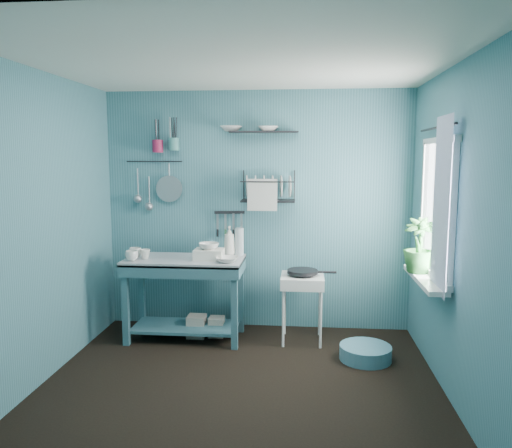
# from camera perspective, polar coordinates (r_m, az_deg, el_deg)

# --- Properties ---
(floor) EXTENTS (3.20, 3.20, 0.00)m
(floor) POSITION_cam_1_polar(r_m,az_deg,el_deg) (4.16, -1.90, -18.22)
(floor) COLOR black
(floor) RESTS_ON ground
(ceiling) EXTENTS (3.20, 3.20, 0.00)m
(ceiling) POSITION_cam_1_polar(r_m,az_deg,el_deg) (3.81, -2.07, 17.99)
(ceiling) COLOR silver
(ceiling) RESTS_ON ground
(wall_back) EXTENTS (3.20, 0.00, 3.20)m
(wall_back) POSITION_cam_1_polar(r_m,az_deg,el_deg) (5.27, 0.13, 1.49)
(wall_back) COLOR #3C707B
(wall_back) RESTS_ON ground
(wall_front) EXTENTS (3.20, 0.00, 3.20)m
(wall_front) POSITION_cam_1_polar(r_m,az_deg,el_deg) (2.34, -6.79, -6.45)
(wall_front) COLOR #3C707B
(wall_front) RESTS_ON ground
(wall_left) EXTENTS (0.00, 3.00, 3.00)m
(wall_left) POSITION_cam_1_polar(r_m,az_deg,el_deg) (4.30, -23.65, -0.57)
(wall_left) COLOR #3C707B
(wall_left) RESTS_ON ground
(wall_right) EXTENTS (0.00, 3.00, 3.00)m
(wall_right) POSITION_cam_1_polar(r_m,az_deg,el_deg) (3.92, 21.91, -1.22)
(wall_right) COLOR #3C707B
(wall_right) RESTS_ON ground
(work_counter) EXTENTS (1.21, 0.68, 0.82)m
(work_counter) POSITION_cam_1_polar(r_m,az_deg,el_deg) (5.10, -8.09, -8.43)
(work_counter) COLOR #335F6B
(work_counter) RESTS_ON floor
(mug_left) EXTENTS (0.12, 0.12, 0.10)m
(mug_left) POSITION_cam_1_polar(r_m,az_deg,el_deg) (4.97, -14.01, -3.54)
(mug_left) COLOR silver
(mug_left) RESTS_ON work_counter
(mug_mid) EXTENTS (0.14, 0.14, 0.09)m
(mug_mid) POSITION_cam_1_polar(r_m,az_deg,el_deg) (5.04, -12.56, -3.38)
(mug_mid) COLOR silver
(mug_mid) RESTS_ON work_counter
(mug_right) EXTENTS (0.17, 0.17, 0.10)m
(mug_right) POSITION_cam_1_polar(r_m,az_deg,el_deg) (5.13, -13.63, -3.19)
(mug_right) COLOR silver
(mug_right) RESTS_ON work_counter
(wash_tub) EXTENTS (0.28, 0.22, 0.10)m
(wash_tub) POSITION_cam_1_polar(r_m,az_deg,el_deg) (4.92, -5.40, -3.45)
(wash_tub) COLOR silver
(wash_tub) RESTS_ON work_counter
(tub_bowl) EXTENTS (0.20, 0.19, 0.06)m
(tub_bowl) POSITION_cam_1_polar(r_m,az_deg,el_deg) (4.90, -5.41, -2.53)
(tub_bowl) COLOR silver
(tub_bowl) RESTS_ON wash_tub
(soap_bottle) EXTENTS (0.11, 0.12, 0.30)m
(soap_bottle) POSITION_cam_1_polar(r_m,az_deg,el_deg) (5.08, -3.07, -1.92)
(soap_bottle) COLOR silver
(soap_bottle) RESTS_ON work_counter
(water_bottle) EXTENTS (0.09, 0.09, 0.28)m
(water_bottle) POSITION_cam_1_polar(r_m,az_deg,el_deg) (5.09, -1.92, -2.01)
(water_bottle) COLOR silver
(water_bottle) RESTS_ON work_counter
(counter_bowl) EXTENTS (0.22, 0.22, 0.05)m
(counter_bowl) POSITION_cam_1_polar(r_m,az_deg,el_deg) (4.76, -3.32, -4.09)
(counter_bowl) COLOR silver
(counter_bowl) RESTS_ON work_counter
(hotplate_stand) EXTENTS (0.47, 0.47, 0.67)m
(hotplate_stand) POSITION_cam_1_polar(r_m,az_deg,el_deg) (5.02, 5.28, -9.57)
(hotplate_stand) COLOR white
(hotplate_stand) RESTS_ON floor
(frying_pan) EXTENTS (0.30, 0.30, 0.03)m
(frying_pan) POSITION_cam_1_polar(r_m,az_deg,el_deg) (4.92, 5.33, -5.44)
(frying_pan) COLOR black
(frying_pan) RESTS_ON hotplate_stand
(knife_strip) EXTENTS (0.32, 0.07, 0.03)m
(knife_strip) POSITION_cam_1_polar(r_m,az_deg,el_deg) (5.27, -3.05, 1.34)
(knife_strip) COLOR black
(knife_strip) RESTS_ON wall_back
(dish_rack) EXTENTS (0.56, 0.28, 0.32)m
(dish_rack) POSITION_cam_1_polar(r_m,az_deg,el_deg) (5.10, 1.40, 4.35)
(dish_rack) COLOR black
(dish_rack) RESTS_ON wall_back
(upper_shelf) EXTENTS (0.72, 0.26, 0.01)m
(upper_shelf) POSITION_cam_1_polar(r_m,az_deg,el_deg) (5.14, 0.85, 10.47)
(upper_shelf) COLOR black
(upper_shelf) RESTS_ON wall_back
(shelf_bowl_left) EXTENTS (0.23, 0.23, 0.05)m
(shelf_bowl_left) POSITION_cam_1_polar(r_m,az_deg,el_deg) (5.17, -2.85, 10.07)
(shelf_bowl_left) COLOR silver
(shelf_bowl_left) RESTS_ON upper_shelf
(shelf_bowl_right) EXTENTS (0.22, 0.22, 0.05)m
(shelf_bowl_right) POSITION_cam_1_polar(r_m,az_deg,el_deg) (5.13, 1.39, 10.59)
(shelf_bowl_right) COLOR silver
(shelf_bowl_right) RESTS_ON upper_shelf
(utensil_cup_magenta) EXTENTS (0.11, 0.11, 0.13)m
(utensil_cup_magenta) POSITION_cam_1_polar(r_m,az_deg,el_deg) (5.36, -11.17, 8.72)
(utensil_cup_magenta) COLOR #9B1C44
(utensil_cup_magenta) RESTS_ON wall_back
(utensil_cup_teal) EXTENTS (0.11, 0.11, 0.13)m
(utensil_cup_teal) POSITION_cam_1_polar(r_m,az_deg,el_deg) (5.31, -9.38, 8.99)
(utensil_cup_teal) COLOR teal
(utensil_cup_teal) RESTS_ON wall_back
(colander) EXTENTS (0.28, 0.03, 0.28)m
(colander) POSITION_cam_1_polar(r_m,az_deg,el_deg) (5.37, -9.89, 3.99)
(colander) COLOR #9DA0A5
(colander) RESTS_ON wall_back
(ladle_outer) EXTENTS (0.01, 0.01, 0.30)m
(ladle_outer) POSITION_cam_1_polar(r_m,az_deg,el_deg) (5.47, -13.36, 4.63)
(ladle_outer) COLOR #9DA0A5
(ladle_outer) RESTS_ON wall_back
(ladle_inner) EXTENTS (0.01, 0.01, 0.30)m
(ladle_inner) POSITION_cam_1_polar(r_m,az_deg,el_deg) (5.44, -12.12, 3.76)
(ladle_inner) COLOR #9DA0A5
(ladle_inner) RESTS_ON wall_back
(hook_rail) EXTENTS (0.60, 0.01, 0.01)m
(hook_rail) POSITION_cam_1_polar(r_m,az_deg,el_deg) (5.42, -11.54, 7.02)
(hook_rail) COLOR black
(hook_rail) RESTS_ON wall_back
(window_glass) EXTENTS (0.00, 1.10, 1.10)m
(window_glass) POSITION_cam_1_polar(r_m,az_deg,el_deg) (4.33, 20.16, 1.66)
(window_glass) COLOR white
(window_glass) RESTS_ON wall_right
(windowsill) EXTENTS (0.16, 0.95, 0.04)m
(windowsill) POSITION_cam_1_polar(r_m,az_deg,el_deg) (4.40, 18.72, -5.98)
(windowsill) COLOR white
(windowsill) RESTS_ON wall_right
(curtain) EXTENTS (0.00, 1.35, 1.35)m
(curtain) POSITION_cam_1_polar(r_m,az_deg,el_deg) (4.02, 20.36, 1.94)
(curtain) COLOR white
(curtain) RESTS_ON wall_right
(curtain_rod) EXTENTS (0.02, 1.05, 0.02)m
(curtain_rod) POSITION_cam_1_polar(r_m,az_deg,el_deg) (4.30, 19.97, 10.32)
(curtain_rod) COLOR black
(curtain_rod) RESTS_ON wall_right
(potted_plant) EXTENTS (0.32, 0.32, 0.47)m
(potted_plant) POSITION_cam_1_polar(r_m,az_deg,el_deg) (4.49, 18.15, -2.34)
(potted_plant) COLOR #2A6B2E
(potted_plant) RESTS_ON windowsill
(storage_tin_large) EXTENTS (0.18, 0.18, 0.22)m
(storage_tin_large) POSITION_cam_1_polar(r_m,az_deg,el_deg) (5.21, -6.80, -11.51)
(storage_tin_large) COLOR gray
(storage_tin_large) RESTS_ON floor
(storage_tin_small) EXTENTS (0.15, 0.15, 0.20)m
(storage_tin_small) POSITION_cam_1_polar(r_m,az_deg,el_deg) (5.21, -4.53, -11.62)
(storage_tin_small) COLOR gray
(storage_tin_small) RESTS_ON floor
(floor_basin) EXTENTS (0.46, 0.46, 0.13)m
(floor_basin) POSITION_cam_1_polar(r_m,az_deg,el_deg) (4.75, 12.40, -14.17)
(floor_basin) COLOR teal
(floor_basin) RESTS_ON floor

